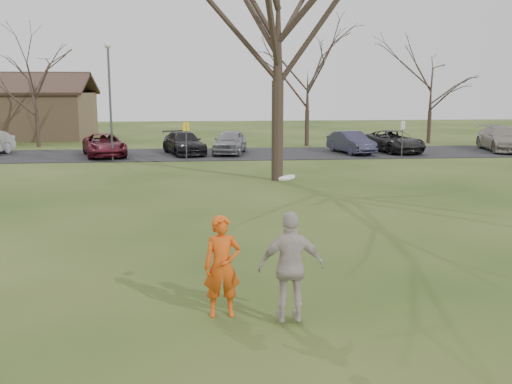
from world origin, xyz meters
TOP-DOWN VIEW (x-y plane):
  - ground at (0.00, 0.00)m, footprint 120.00×120.00m
  - parking_strip at (0.00, 25.00)m, footprint 62.00×6.50m
  - player_defender at (-0.96, 0.26)m, footprint 0.66×0.45m
  - car_2 at (-6.72, 24.41)m, footprint 3.27×5.00m
  - car_3 at (-2.20, 25.01)m, footprint 3.02×4.82m
  - car_4 at (0.52, 24.97)m, footprint 2.48×4.39m
  - car_5 at (7.75, 24.49)m, footprint 2.28×4.19m
  - car_6 at (10.51, 24.87)m, footprint 3.11×5.05m
  - car_7 at (17.45, 24.86)m, footprint 3.04×5.51m
  - catching_play at (0.17, -0.24)m, footprint 1.09×0.46m
  - lamp_post at (-6.00, 22.50)m, footprint 0.34×0.34m
  - sign_yellow at (-2.00, 22.00)m, footprint 0.35×0.35m
  - sign_white at (10.00, 22.00)m, footprint 0.35×0.35m
  - big_tree at (2.00, 15.00)m, footprint 9.00×9.00m
  - small_tree_row at (4.38, 30.06)m, footprint 55.00×5.90m

SIDE VIEW (x-z plane):
  - ground at x=0.00m, z-range 0.00..0.00m
  - parking_strip at x=0.00m, z-range 0.00..0.04m
  - car_2 at x=-6.72m, z-range 0.04..1.32m
  - car_3 at x=-2.20m, z-range 0.04..1.34m
  - car_6 at x=10.51m, z-range 0.04..1.34m
  - car_5 at x=7.75m, z-range 0.04..1.35m
  - car_4 at x=0.52m, z-range 0.04..1.45m
  - car_7 at x=17.45m, z-range 0.04..1.55m
  - player_defender at x=-0.96m, z-range 0.00..1.78m
  - catching_play at x=0.17m, z-range -0.23..2.24m
  - sign_yellow at x=-2.00m, z-range 0.41..2.49m
  - sign_white at x=10.00m, z-range 0.41..2.49m
  - small_tree_row at x=4.38m, z-range -0.36..8.14m
  - lamp_post at x=-6.00m, z-range 0.83..7.10m
  - big_tree at x=2.00m, z-range 0.00..14.00m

